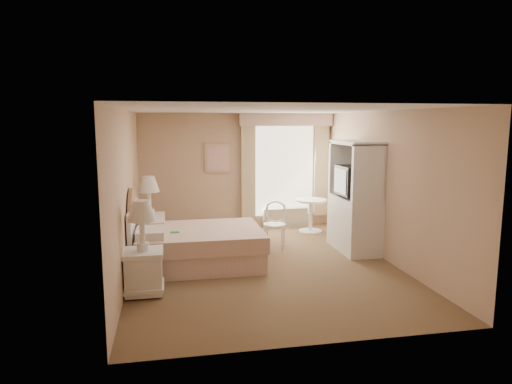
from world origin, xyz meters
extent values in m
cube|color=brown|center=(0.00, 0.00, 0.00)|extent=(4.20, 5.50, 0.01)
cube|color=silver|center=(0.00, 0.00, 2.50)|extent=(4.20, 5.50, 0.01)
cube|color=tan|center=(0.00, 2.75, 1.25)|extent=(4.20, 0.01, 2.50)
cube|color=tan|center=(0.00, -2.75, 1.25)|extent=(4.20, 0.01, 2.50)
cube|color=tan|center=(-2.10, 0.00, 1.25)|extent=(0.01, 5.50, 2.50)
cube|color=tan|center=(2.10, 0.00, 1.25)|extent=(0.01, 5.50, 2.50)
cube|color=white|center=(1.05, 2.72, 1.25)|extent=(1.30, 0.02, 2.00)
cube|color=tan|center=(0.22, 2.67, 1.25)|extent=(0.30, 0.08, 2.05)
cube|color=tan|center=(1.88, 2.67, 1.25)|extent=(0.30, 0.08, 2.05)
cube|color=#D39389|center=(1.05, 2.63, 2.37)|extent=(2.05, 0.20, 0.28)
cube|color=beige|center=(1.05, 2.63, 0.21)|extent=(1.00, 0.22, 0.42)
cube|color=tan|center=(-0.45, 2.72, 1.55)|extent=(0.52, 0.03, 0.62)
cube|color=beige|center=(-0.45, 2.70, 1.55)|extent=(0.42, 0.02, 0.52)
cube|color=#D39389|center=(-1.00, 0.23, 0.17)|extent=(1.94, 1.48, 0.33)
cube|color=beige|center=(-1.00, 0.23, 0.46)|extent=(1.99, 1.53, 0.26)
cube|color=beige|center=(-1.77, -0.12, 0.65)|extent=(0.42, 0.57, 0.13)
cube|color=beige|center=(-1.77, 0.58, 0.65)|extent=(0.42, 0.57, 0.13)
cube|color=#268C3F|center=(-1.40, 0.09, 0.60)|extent=(0.14, 0.10, 0.01)
cube|color=silver|center=(-2.05, 0.23, 0.51)|extent=(0.06, 1.57, 1.02)
cylinder|color=#9C7E53|center=(-2.05, 0.23, 0.60)|extent=(0.05, 1.39, 1.39)
cube|color=white|center=(-1.84, -0.93, 0.28)|extent=(0.48, 0.48, 0.52)
cube|color=white|center=(-1.84, -0.93, 0.58)|extent=(0.52, 0.52, 0.06)
cube|color=white|center=(-1.84, -0.93, 0.10)|extent=(0.52, 0.52, 0.05)
cylinder|color=silver|center=(-1.84, -0.93, 0.66)|extent=(0.17, 0.17, 0.10)
cylinder|color=silver|center=(-1.84, -0.93, 0.87)|extent=(0.07, 0.07, 0.42)
cone|color=beige|center=(-1.84, -0.93, 1.15)|extent=(0.38, 0.38, 0.27)
cube|color=white|center=(-1.84, 1.36, 0.30)|extent=(0.50, 0.50, 0.55)
cube|color=white|center=(-1.84, 1.36, 0.60)|extent=(0.55, 0.55, 0.07)
cube|color=white|center=(-1.84, 1.36, 0.11)|extent=(0.55, 0.55, 0.05)
cylinder|color=silver|center=(-1.84, 1.36, 0.69)|extent=(0.18, 0.18, 0.11)
cylinder|color=silver|center=(-1.84, 1.36, 0.91)|extent=(0.08, 0.08, 0.44)
cone|color=beige|center=(-1.84, 1.36, 1.20)|extent=(0.39, 0.39, 0.28)
cylinder|color=silver|center=(1.46, 2.05, 0.01)|extent=(0.49, 0.49, 0.03)
cylinder|color=silver|center=(1.46, 2.05, 0.35)|extent=(0.08, 0.08, 0.66)
cylinder|color=white|center=(1.46, 2.05, 0.68)|extent=(0.66, 0.66, 0.04)
cylinder|color=silver|center=(0.22, 0.91, 0.21)|extent=(0.03, 0.03, 0.42)
cylinder|color=silver|center=(0.52, 0.79, 0.21)|extent=(0.03, 0.03, 0.42)
cylinder|color=silver|center=(0.34, 1.20, 0.21)|extent=(0.03, 0.03, 0.42)
cylinder|color=silver|center=(0.63, 1.09, 0.21)|extent=(0.03, 0.03, 0.42)
cylinder|color=white|center=(0.43, 1.00, 0.43)|extent=(0.53, 0.53, 0.04)
torus|color=silver|center=(0.48, 1.12, 0.65)|extent=(0.41, 0.24, 0.40)
cylinder|color=silver|center=(0.34, 1.20, 0.61)|extent=(0.03, 0.03, 0.37)
cylinder|color=silver|center=(0.63, 1.09, 0.61)|extent=(0.03, 0.03, 0.37)
cube|color=white|center=(1.81, 0.56, 0.49)|extent=(0.60, 1.19, 0.98)
cube|color=white|center=(1.81, 0.01, 1.47)|extent=(0.60, 0.09, 0.98)
cube|color=white|center=(1.81, 1.11, 1.47)|extent=(0.60, 0.09, 0.98)
cube|color=white|center=(1.81, 0.56, 1.95)|extent=(0.60, 1.19, 0.07)
cube|color=white|center=(2.08, 0.56, 1.47)|extent=(0.04, 1.19, 0.98)
cube|color=black|center=(1.78, 0.56, 1.28)|extent=(0.52, 0.65, 0.52)
cube|color=black|center=(1.52, 0.56, 1.28)|extent=(0.02, 0.54, 0.43)
camera|label=1|loc=(-1.47, -7.04, 2.32)|focal=32.00mm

